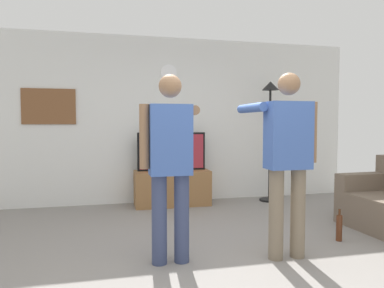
{
  "coord_description": "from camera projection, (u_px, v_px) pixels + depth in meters",
  "views": [
    {
      "loc": [
        -0.99,
        -2.96,
        1.29
      ],
      "look_at": [
        0.0,
        1.2,
        1.05
      ],
      "focal_mm": 33.61,
      "sensor_mm": 36.0,
      "label": 1
    }
  ],
  "objects": [
    {
      "name": "back_wall",
      "position": [
        167.0,
        120.0,
        5.96
      ],
      "size": [
        6.4,
        0.1,
        2.7
      ],
      "primitive_type": "cube",
      "color": "silver",
      "rests_on": "ground_plane"
    },
    {
      "name": "framed_picture",
      "position": [
        49.0,
        106.0,
        5.47
      ],
      "size": [
        0.78,
        0.04,
        0.54
      ],
      "primitive_type": "cube",
      "color": "brown"
    },
    {
      "name": "person_standing_nearer_lamp",
      "position": [
        170.0,
        158.0,
        3.3
      ],
      "size": [
        0.56,
        0.78,
        1.74
      ],
      "color": "#384266",
      "rests_on": "ground_plane"
    },
    {
      "name": "person_standing_nearer_couch",
      "position": [
        287.0,
        154.0,
        3.42
      ],
      "size": [
        0.59,
        0.78,
        1.77
      ],
      "color": "#7A6B56",
      "rests_on": "ground_plane"
    },
    {
      "name": "television",
      "position": [
        172.0,
        151.0,
        5.7
      ],
      "size": [
        1.08,
        0.07,
        0.6
      ],
      "color": "black",
      "rests_on": "tv_stand"
    },
    {
      "name": "floor_lamp",
      "position": [
        270.0,
        116.0,
        5.95
      ],
      "size": [
        0.32,
        0.32,
        1.99
      ],
      "color": "black",
      "rests_on": "ground_plane"
    },
    {
      "name": "ground_plane",
      "position": [
        223.0,
        270.0,
        3.17
      ],
      "size": [
        8.4,
        8.4,
        0.0
      ],
      "primitive_type": "plane",
      "color": "gray"
    },
    {
      "name": "tv_stand",
      "position": [
        172.0,
        188.0,
        5.69
      ],
      "size": [
        1.18,
        0.48,
        0.55
      ],
      "color": "olive",
      "rests_on": "ground_plane"
    },
    {
      "name": "beverage_bottle",
      "position": [
        339.0,
        228.0,
        3.95
      ],
      "size": [
        0.07,
        0.07,
        0.35
      ],
      "color": "#592D19",
      "rests_on": "ground_plane"
    },
    {
      "name": "wall_clock",
      "position": [
        169.0,
        73.0,
        5.87
      ],
      "size": [
        0.26,
        0.03,
        0.26
      ],
      "primitive_type": "cylinder",
      "rotation": [
        1.57,
        0.0,
        0.0
      ],
      "color": "white"
    }
  ]
}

